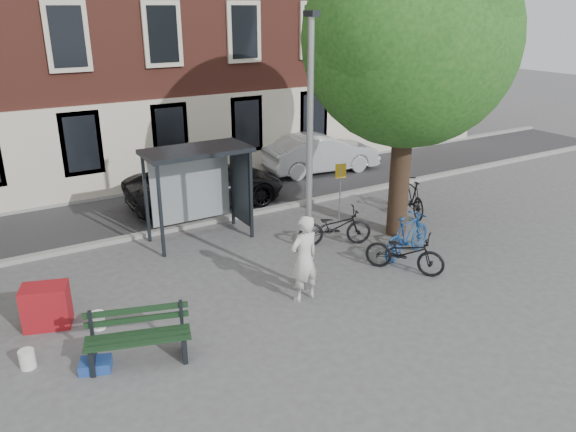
{
  "coord_description": "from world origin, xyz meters",
  "views": [
    {
      "loc": [
        -6.41,
        -9.8,
        6.21
      ],
      "look_at": [
        0.14,
        1.13,
        1.4
      ],
      "focal_mm": 35.0,
      "sensor_mm": 36.0,
      "label": 1
    }
  ],
  "objects_px": {
    "bench": "(138,339)",
    "bike_d": "(411,197)",
    "car_dark": "(206,184)",
    "bike_c": "(405,252)",
    "bike_b": "(407,236)",
    "car_silver": "(321,153)",
    "bike_a": "(335,227)",
    "red_stand": "(46,306)",
    "painter": "(304,258)",
    "lamppost": "(309,173)",
    "notice_sign": "(340,181)",
    "bus_shelter": "(209,171)"
  },
  "relations": [
    {
      "from": "bike_b",
      "to": "bike_c",
      "type": "relative_size",
      "value": 0.98
    },
    {
      "from": "painter",
      "to": "bike_c",
      "type": "distance_m",
      "value": 2.91
    },
    {
      "from": "bench",
      "to": "bike_c",
      "type": "relative_size",
      "value": 1.01
    },
    {
      "from": "bike_a",
      "to": "bike_c",
      "type": "relative_size",
      "value": 1.02
    },
    {
      "from": "bus_shelter",
      "to": "bench",
      "type": "bearing_deg",
      "value": -126.45
    },
    {
      "from": "notice_sign",
      "to": "bike_c",
      "type": "bearing_deg",
      "value": -81.31
    },
    {
      "from": "bench",
      "to": "car_dark",
      "type": "xyz_separation_m",
      "value": [
        4.53,
        7.41,
        0.27
      ]
    },
    {
      "from": "bike_c",
      "to": "car_dark",
      "type": "relative_size",
      "value": 0.38
    },
    {
      "from": "bus_shelter",
      "to": "red_stand",
      "type": "xyz_separation_m",
      "value": [
        -4.87,
        -2.75,
        -1.47
      ]
    },
    {
      "from": "lamppost",
      "to": "bus_shelter",
      "type": "distance_m",
      "value": 4.24
    },
    {
      "from": "painter",
      "to": "bike_c",
      "type": "xyz_separation_m",
      "value": [
        2.87,
        -0.1,
        -0.48
      ]
    },
    {
      "from": "bench",
      "to": "bike_d",
      "type": "height_order",
      "value": "bike_d"
    },
    {
      "from": "lamppost",
      "to": "bike_a",
      "type": "bearing_deg",
      "value": 41.01
    },
    {
      "from": "bus_shelter",
      "to": "red_stand",
      "type": "distance_m",
      "value": 5.79
    },
    {
      "from": "bike_b",
      "to": "car_silver",
      "type": "bearing_deg",
      "value": -32.43
    },
    {
      "from": "lamppost",
      "to": "car_dark",
      "type": "distance_m",
      "value": 6.94
    },
    {
      "from": "bike_d",
      "to": "red_stand",
      "type": "bearing_deg",
      "value": 26.15
    },
    {
      "from": "lamppost",
      "to": "painter",
      "type": "relative_size",
      "value": 3.07
    },
    {
      "from": "lamppost",
      "to": "bench",
      "type": "relative_size",
      "value": 3.08
    },
    {
      "from": "bench",
      "to": "bike_a",
      "type": "relative_size",
      "value": 0.99
    },
    {
      "from": "bike_d",
      "to": "car_dark",
      "type": "height_order",
      "value": "car_dark"
    },
    {
      "from": "lamppost",
      "to": "bike_a",
      "type": "height_order",
      "value": "lamppost"
    },
    {
      "from": "lamppost",
      "to": "notice_sign",
      "type": "bearing_deg",
      "value": 44.15
    },
    {
      "from": "bike_c",
      "to": "bike_a",
      "type": "bearing_deg",
      "value": 67.9
    },
    {
      "from": "bike_a",
      "to": "bike_b",
      "type": "distance_m",
      "value": 1.98
    },
    {
      "from": "bike_a",
      "to": "red_stand",
      "type": "relative_size",
      "value": 2.24
    },
    {
      "from": "bike_b",
      "to": "notice_sign",
      "type": "bearing_deg",
      "value": -10.48
    },
    {
      "from": "car_dark",
      "to": "notice_sign",
      "type": "bearing_deg",
      "value": -141.97
    },
    {
      "from": "lamppost",
      "to": "red_stand",
      "type": "relative_size",
      "value": 6.79
    },
    {
      "from": "bench",
      "to": "red_stand",
      "type": "distance_m",
      "value": 2.49
    },
    {
      "from": "notice_sign",
      "to": "bench",
      "type": "bearing_deg",
      "value": -135.94
    },
    {
      "from": "bench",
      "to": "red_stand",
      "type": "xyz_separation_m",
      "value": [
        -1.25,
        2.15,
        0.0
      ]
    },
    {
      "from": "bus_shelter",
      "to": "bike_c",
      "type": "bearing_deg",
      "value": -55.92
    },
    {
      "from": "bench",
      "to": "car_dark",
      "type": "relative_size",
      "value": 0.38
    },
    {
      "from": "bike_c",
      "to": "car_dark",
      "type": "bearing_deg",
      "value": 72.38
    },
    {
      "from": "bike_b",
      "to": "car_silver",
      "type": "relative_size",
      "value": 0.43
    },
    {
      "from": "bike_a",
      "to": "notice_sign",
      "type": "height_order",
      "value": "notice_sign"
    },
    {
      "from": "bus_shelter",
      "to": "bike_b",
      "type": "bearing_deg",
      "value": -46.18
    },
    {
      "from": "lamppost",
      "to": "bike_c",
      "type": "distance_m",
      "value": 3.42
    },
    {
      "from": "lamppost",
      "to": "red_stand",
      "type": "xyz_separation_m",
      "value": [
        -5.48,
        1.35,
        -2.33
      ]
    },
    {
      "from": "lamppost",
      "to": "notice_sign",
      "type": "distance_m",
      "value": 4.42
    },
    {
      "from": "bike_c",
      "to": "car_silver",
      "type": "relative_size",
      "value": 0.43
    },
    {
      "from": "bike_c",
      "to": "bike_d",
      "type": "relative_size",
      "value": 1.02
    },
    {
      "from": "bike_c",
      "to": "car_silver",
      "type": "bearing_deg",
      "value": 34.19
    },
    {
      "from": "lamppost",
      "to": "bike_d",
      "type": "relative_size",
      "value": 3.18
    },
    {
      "from": "lamppost",
      "to": "bike_b",
      "type": "relative_size",
      "value": 3.16
    },
    {
      "from": "lamppost",
      "to": "bike_d",
      "type": "height_order",
      "value": "lamppost"
    },
    {
      "from": "car_silver",
      "to": "bus_shelter",
      "type": "bearing_deg",
      "value": 127.35
    },
    {
      "from": "car_dark",
      "to": "red_stand",
      "type": "distance_m",
      "value": 7.82
    },
    {
      "from": "car_silver",
      "to": "notice_sign",
      "type": "distance_m",
      "value": 5.75
    }
  ]
}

